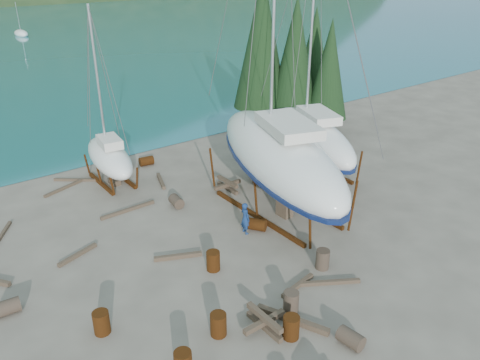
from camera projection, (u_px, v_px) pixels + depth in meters
ground at (270, 258)px, 20.76m from camera, size 600.00×600.00×0.00m
cypress_near_right at (295, 56)px, 33.84m from camera, size 3.60×3.60×10.00m
cypress_mid_right at (329, 70)px, 33.60m from camera, size 3.06×3.06×8.50m
cypress_back_left at (262, 42)px, 34.09m from camera, size 4.14×4.14×11.50m
cypress_far_right at (314, 57)px, 36.46m from camera, size 3.24×3.24×9.00m
moored_boat_mid at (21, 34)px, 83.73m from camera, size 2.00×5.00×6.05m
large_sailboat_near at (278, 155)px, 23.31m from camera, size 7.58×13.19×19.96m
large_sailboat_far at (311, 135)px, 27.90m from camera, size 6.13×10.16×15.50m
small_sailboat_shore at (109, 157)px, 27.20m from camera, size 2.73×6.44×10.00m
worker at (245, 218)px, 22.35m from camera, size 0.44×0.62×1.61m
drum_1 at (351, 338)px, 15.89m from camera, size 0.67×0.94×0.58m
drum_4 at (146, 161)px, 30.14m from camera, size 0.96×0.70×0.58m
drum_5 at (291, 302)px, 17.38m from camera, size 0.58×0.58×0.88m
drum_6 at (257, 225)px, 22.81m from camera, size 0.97×1.05×0.58m
drum_8 at (101, 322)px, 16.38m from camera, size 0.58×0.58×0.88m
drum_10 at (291, 327)px, 16.18m from camera, size 0.58×0.58×0.88m
drum_11 at (176, 201)px, 25.03m from camera, size 0.68×0.94×0.58m
drum_13 at (218, 324)px, 16.30m from camera, size 0.58×0.58×0.88m
drum_14 at (213, 261)px, 19.78m from camera, size 0.58×0.58×0.88m
drum_15 at (8, 307)px, 17.34m from camera, size 0.93×0.65×0.58m
drum_17 at (323, 259)px, 19.88m from camera, size 0.58×0.58×0.88m
timber_0 at (76, 180)px, 28.03m from camera, size 2.13×1.76×0.14m
timber_1 at (320, 198)px, 25.85m from camera, size 0.49×1.66×0.19m
timber_4 at (78, 255)px, 20.81m from camera, size 1.98×0.81×0.17m
timber_5 at (330, 282)px, 19.02m from camera, size 2.21×1.45×0.16m
timber_6 at (161, 181)px, 27.83m from camera, size 0.84×2.00×0.19m
timber_7 at (298, 286)px, 18.82m from camera, size 1.92×0.49×0.17m
timber_8 at (178, 256)px, 20.68m from camera, size 2.01×1.06×0.19m
timber_9 at (64, 188)px, 27.00m from camera, size 2.51×1.01×0.15m
timber_10 at (128, 210)px, 24.60m from camera, size 3.04×0.22×0.16m
timber_15 at (2, 235)px, 22.33m from camera, size 1.40×2.23×0.15m
timber_16 at (292, 320)px, 16.99m from camera, size 1.34×2.66×0.23m
timber_pile_fore at (264, 322)px, 16.61m from camera, size 1.80×1.80×0.60m
timber_pile_aft at (227, 185)px, 26.88m from camera, size 1.80×1.80×0.60m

